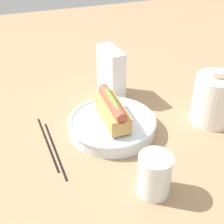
{
  "coord_description": "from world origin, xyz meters",
  "views": [
    {
      "loc": [
        0.59,
        -0.22,
        0.47
      ],
      "look_at": [
        0.0,
        0.01,
        0.06
      ],
      "focal_mm": 48.83,
      "sensor_mm": 36.0,
      "label": 1
    }
  ],
  "objects_px": {
    "paper_towel_roll": "(214,100)",
    "chopstick_near": "(55,149)",
    "water_glass": "(154,177)",
    "hotdog_front": "(112,109)",
    "chopstick_far": "(47,142)",
    "serving_bowl": "(112,124)",
    "napkin_box": "(111,73)"
  },
  "relations": [
    {
      "from": "paper_towel_roll",
      "to": "chopstick_far",
      "type": "distance_m",
      "value": 0.44
    },
    {
      "from": "serving_bowl",
      "to": "paper_towel_roll",
      "type": "xyz_separation_m",
      "value": [
        0.05,
        0.27,
        0.04
      ]
    },
    {
      "from": "chopstick_far",
      "to": "napkin_box",
      "type": "bearing_deg",
      "value": 123.31
    },
    {
      "from": "serving_bowl",
      "to": "chopstick_near",
      "type": "xyz_separation_m",
      "value": [
        0.02,
        -0.15,
        -0.02
      ]
    },
    {
      "from": "paper_towel_roll",
      "to": "chopstick_near",
      "type": "xyz_separation_m",
      "value": [
        -0.03,
        -0.42,
        -0.06
      ]
    },
    {
      "from": "napkin_box",
      "to": "paper_towel_roll",
      "type": "bearing_deg",
      "value": 37.94
    },
    {
      "from": "water_glass",
      "to": "serving_bowl",
      "type": "bearing_deg",
      "value": -178.86
    },
    {
      "from": "hotdog_front",
      "to": "paper_towel_roll",
      "type": "xyz_separation_m",
      "value": [
        0.05,
        0.27,
        -0.0
      ]
    },
    {
      "from": "paper_towel_roll",
      "to": "chopstick_far",
      "type": "xyz_separation_m",
      "value": [
        -0.06,
        -0.43,
        -0.06
      ]
    },
    {
      "from": "hotdog_front",
      "to": "chopstick_far",
      "type": "distance_m",
      "value": 0.18
    },
    {
      "from": "serving_bowl",
      "to": "chopstick_far",
      "type": "relative_size",
      "value": 1.02
    },
    {
      "from": "serving_bowl",
      "to": "chopstick_far",
      "type": "xyz_separation_m",
      "value": [
        -0.01,
        -0.17,
        -0.02
      ]
    },
    {
      "from": "chopstick_near",
      "to": "chopstick_far",
      "type": "bearing_deg",
      "value": -159.14
    },
    {
      "from": "serving_bowl",
      "to": "paper_towel_roll",
      "type": "bearing_deg",
      "value": 79.15
    },
    {
      "from": "serving_bowl",
      "to": "chopstick_near",
      "type": "distance_m",
      "value": 0.16
    },
    {
      "from": "serving_bowl",
      "to": "paper_towel_roll",
      "type": "relative_size",
      "value": 1.68
    },
    {
      "from": "serving_bowl",
      "to": "napkin_box",
      "type": "relative_size",
      "value": 1.5
    },
    {
      "from": "chopstick_near",
      "to": "napkin_box",
      "type": "bearing_deg",
      "value": 130.43
    },
    {
      "from": "napkin_box",
      "to": "hotdog_front",
      "type": "bearing_deg",
      "value": -24.67
    },
    {
      "from": "chopstick_near",
      "to": "water_glass",
      "type": "bearing_deg",
      "value": 37.59
    },
    {
      "from": "water_glass",
      "to": "paper_towel_roll",
      "type": "relative_size",
      "value": 0.67
    },
    {
      "from": "napkin_box",
      "to": "chopstick_near",
      "type": "xyz_separation_m",
      "value": [
        0.19,
        -0.22,
        -0.07
      ]
    },
    {
      "from": "paper_towel_roll",
      "to": "chopstick_near",
      "type": "distance_m",
      "value": 0.42
    },
    {
      "from": "serving_bowl",
      "to": "chopstick_far",
      "type": "distance_m",
      "value": 0.17
    },
    {
      "from": "water_glass",
      "to": "chopstick_near",
      "type": "xyz_separation_m",
      "value": [
        -0.2,
        -0.16,
        -0.04
      ]
    },
    {
      "from": "paper_towel_roll",
      "to": "napkin_box",
      "type": "bearing_deg",
      "value": -137.56
    },
    {
      "from": "paper_towel_roll",
      "to": "napkin_box",
      "type": "height_order",
      "value": "napkin_box"
    },
    {
      "from": "paper_towel_roll",
      "to": "hotdog_front",
      "type": "bearing_deg",
      "value": -100.85
    },
    {
      "from": "hotdog_front",
      "to": "water_glass",
      "type": "xyz_separation_m",
      "value": [
        0.22,
        0.0,
        -0.03
      ]
    },
    {
      "from": "hotdog_front",
      "to": "chopstick_near",
      "type": "distance_m",
      "value": 0.17
    },
    {
      "from": "hotdog_front",
      "to": "paper_towel_roll",
      "type": "relative_size",
      "value": 1.14
    },
    {
      "from": "serving_bowl",
      "to": "napkin_box",
      "type": "xyz_separation_m",
      "value": [
        -0.17,
        0.06,
        0.05
      ]
    }
  ]
}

